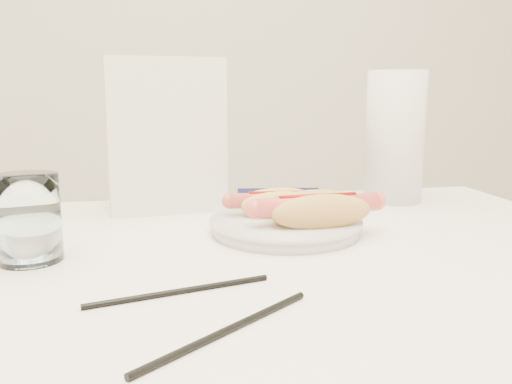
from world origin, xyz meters
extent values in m
cube|color=white|center=(0.00, 0.00, 0.73)|extent=(1.20, 0.80, 0.04)
cylinder|color=silver|center=(0.54, 0.34, 0.35)|extent=(0.04, 0.04, 0.71)
cylinder|color=silver|center=(0.11, 0.10, 0.76)|extent=(0.26, 0.26, 0.02)
ellipsoid|color=#E6BD5C|center=(0.10, 0.12, 0.79)|extent=(0.13, 0.04, 0.04)
ellipsoid|color=#E6BD5C|center=(0.11, 0.14, 0.79)|extent=(0.13, 0.04, 0.04)
ellipsoid|color=#E6BD5C|center=(0.11, 0.13, 0.78)|extent=(0.12, 0.06, 0.02)
cylinder|color=#CB5347|center=(0.11, 0.13, 0.80)|extent=(0.16, 0.04, 0.02)
cylinder|color=#990A05|center=(0.11, 0.13, 0.81)|extent=(0.10, 0.02, 0.01)
ellipsoid|color=#DCA355|center=(0.15, 0.05, 0.79)|extent=(0.15, 0.05, 0.05)
ellipsoid|color=#DCA355|center=(0.14, 0.08, 0.79)|extent=(0.15, 0.05, 0.05)
ellipsoid|color=#DCA355|center=(0.14, 0.06, 0.78)|extent=(0.14, 0.07, 0.03)
cylinder|color=#F15755|center=(0.14, 0.06, 0.80)|extent=(0.19, 0.04, 0.03)
cylinder|color=#990A05|center=(0.14, 0.06, 0.81)|extent=(0.12, 0.02, 0.01)
cylinder|color=white|center=(-0.25, 0.04, 0.81)|extent=(0.08, 0.08, 0.11)
cylinder|color=black|center=(-0.07, -0.11, 0.75)|extent=(0.20, 0.05, 0.01)
cylinder|color=black|center=(-0.03, -0.22, 0.75)|extent=(0.18, 0.14, 0.01)
cube|color=white|center=(-0.06, 0.31, 0.88)|extent=(0.21, 0.13, 0.27)
cube|color=#121338|center=(0.16, 0.33, 0.75)|extent=(0.19, 0.19, 0.01)
cylinder|color=white|center=(0.37, 0.29, 0.88)|extent=(0.13, 0.13, 0.25)
camera|label=1|loc=(-0.09, -0.66, 0.97)|focal=37.11mm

